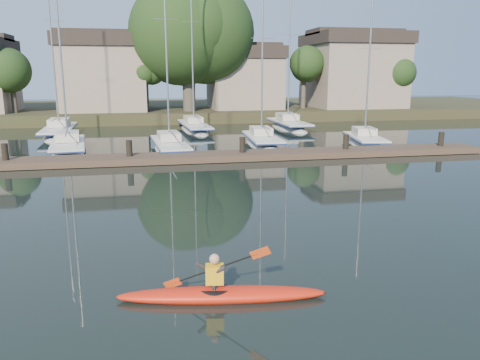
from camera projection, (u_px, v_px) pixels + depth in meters
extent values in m
plane|color=black|center=(235.00, 263.00, 11.60)|extent=(160.00, 160.00, 0.00)
ellipsoid|color=red|center=(222.00, 295.00, 9.71)|extent=(4.42, 1.22, 0.33)
cylinder|color=black|center=(215.00, 290.00, 9.68)|extent=(0.74, 0.74, 0.09)
imported|color=#292427|center=(215.00, 275.00, 9.60)|extent=(0.28, 0.38, 0.95)
cube|color=gold|center=(215.00, 274.00, 9.60)|extent=(0.41, 0.32, 0.39)
sphere|color=tan|center=(214.00, 259.00, 9.52)|extent=(0.21, 0.21, 0.21)
cube|color=#4B392B|center=(187.00, 157.00, 24.94)|extent=(34.00, 2.00, 0.35)
cylinder|color=black|center=(6.00, 161.00, 23.23)|extent=(0.32, 0.32, 1.80)
cylinder|color=black|center=(130.00, 157.00, 24.36)|extent=(0.32, 0.32, 1.80)
cylinder|color=black|center=(242.00, 154.00, 25.48)|extent=(0.32, 0.32, 1.80)
cylinder|color=black|center=(346.00, 150.00, 26.61)|extent=(0.32, 0.32, 1.80)
cylinder|color=black|center=(440.00, 147.00, 27.74)|extent=(0.32, 0.32, 1.80)
ellipsoid|color=silver|center=(69.00, 157.00, 28.13)|extent=(2.92, 8.11, 1.77)
cube|color=silver|center=(68.00, 143.00, 27.94)|extent=(2.65, 6.68, 0.13)
cube|color=navy|center=(68.00, 144.00, 27.96)|extent=(2.75, 6.85, 0.07)
cube|color=beige|center=(68.00, 136.00, 28.31)|extent=(1.57, 2.36, 0.51)
cylinder|color=#9EA0A5|center=(60.00, 45.00, 26.90)|extent=(0.11, 0.11, 11.19)
cylinder|color=#9EA0A5|center=(66.00, 133.00, 26.67)|extent=(0.45, 3.00, 0.07)
cylinder|color=#9EA0A5|center=(58.00, 21.00, 26.60)|extent=(1.48, 0.21, 0.03)
ellipsoid|color=silver|center=(170.00, 155.00, 28.55)|extent=(2.43, 8.05, 1.68)
cube|color=silver|center=(170.00, 142.00, 28.38)|extent=(2.24, 6.62, 0.12)
cube|color=navy|center=(170.00, 143.00, 28.39)|extent=(2.32, 6.78, 0.07)
cube|color=beige|center=(169.00, 136.00, 28.75)|extent=(1.40, 2.31, 0.49)
cylinder|color=#9EA0A5|center=(166.00, 44.00, 27.31)|extent=(0.11, 0.11, 11.46)
cylinder|color=#9EA0A5|center=(172.00, 133.00, 27.10)|extent=(0.29, 3.01, 0.07)
cylinder|color=#9EA0A5|center=(165.00, 19.00, 27.00)|extent=(1.41, 0.13, 0.03)
ellipsoid|color=silver|center=(262.00, 149.00, 30.93)|extent=(2.32, 7.37, 1.73)
cube|color=silver|center=(262.00, 137.00, 30.75)|extent=(2.16, 6.06, 0.13)
cube|color=navy|center=(262.00, 138.00, 30.77)|extent=(2.24, 6.21, 0.07)
cube|color=beige|center=(261.00, 131.00, 31.10)|extent=(1.39, 2.11, 0.50)
cylinder|color=#9EA0A5|center=(262.00, 58.00, 29.83)|extent=(0.11, 0.11, 10.00)
cylinder|color=#9EA0A5|center=(265.00, 128.00, 29.53)|extent=(0.23, 2.76, 0.07)
cylinder|color=#9EA0A5|center=(262.00, 38.00, 29.56)|extent=(1.45, 0.11, 0.03)
ellipsoid|color=silver|center=(365.00, 149.00, 30.88)|extent=(3.03, 6.55, 1.71)
cube|color=silver|center=(365.00, 137.00, 30.70)|extent=(2.73, 5.42, 0.13)
cube|color=navy|center=(365.00, 138.00, 30.72)|extent=(2.83, 5.56, 0.07)
cube|color=beige|center=(364.00, 131.00, 30.99)|extent=(1.57, 1.97, 0.50)
cylinder|color=#9EA0A5|center=(369.00, 66.00, 29.87)|extent=(0.11, 0.11, 9.02)
cylinder|color=#9EA0A5|center=(370.00, 128.00, 29.62)|extent=(0.52, 2.37, 0.07)
cylinder|color=#9EA0A5|center=(370.00, 48.00, 29.62)|extent=(1.42, 0.29, 0.03)
ellipsoid|color=silver|center=(60.00, 140.00, 35.33)|extent=(2.60, 9.23, 1.93)
cube|color=silver|center=(59.00, 128.00, 35.13)|extent=(2.41, 7.58, 0.14)
cube|color=navy|center=(59.00, 129.00, 35.15)|extent=(2.50, 7.77, 0.08)
cube|color=beige|center=(59.00, 122.00, 35.56)|extent=(1.55, 2.63, 0.56)
cylinder|color=#9EA0A5|center=(51.00, 36.00, 33.90)|extent=(0.12, 0.12, 13.19)
cylinder|color=#9EA0A5|center=(55.00, 119.00, 33.65)|extent=(0.26, 3.47, 0.08)
cylinder|color=#9EA0A5|center=(49.00, 13.00, 33.55)|extent=(1.62, 0.11, 0.03)
ellipsoid|color=silver|center=(195.00, 134.00, 38.51)|extent=(2.47, 9.28, 1.74)
cube|color=silver|center=(194.00, 124.00, 38.33)|extent=(2.28, 7.63, 0.13)
cube|color=navy|center=(194.00, 125.00, 38.34)|extent=(2.36, 7.81, 0.07)
cube|color=beige|center=(193.00, 119.00, 38.77)|extent=(1.44, 2.64, 0.51)
cylinder|color=#9EA0A5|center=(192.00, 42.00, 37.14)|extent=(0.11, 0.11, 12.86)
cylinder|color=#9EA0A5|center=(197.00, 117.00, 36.86)|extent=(0.28, 3.49, 0.07)
cylinder|color=#9EA0A5|center=(192.00, 22.00, 36.79)|extent=(1.47, 0.11, 0.03)
ellipsoid|color=silver|center=(289.00, 133.00, 39.74)|extent=(2.31, 8.28, 1.96)
cube|color=silver|center=(289.00, 122.00, 39.53)|extent=(2.18, 6.80, 0.14)
cube|color=navy|center=(289.00, 123.00, 39.55)|extent=(2.27, 6.96, 0.08)
cube|color=beige|center=(287.00, 117.00, 39.92)|extent=(1.48, 2.33, 0.57)
cylinder|color=#9EA0A5|center=(289.00, 52.00, 38.49)|extent=(0.12, 0.12, 11.34)
cylinder|color=#9EA0A5|center=(294.00, 113.00, 38.17)|extent=(0.14, 3.13, 0.08)
cylinder|color=#9EA0A5|center=(290.00, 35.00, 38.19)|extent=(1.65, 0.06, 0.03)
cube|color=#2A361B|center=(165.00, 110.00, 53.57)|extent=(90.00, 24.00, 1.00)
cube|color=gray|center=(105.00, 79.00, 45.92)|extent=(8.00, 8.00, 6.00)
cube|color=#2D2520|center=(102.00, 41.00, 45.12)|extent=(8.40, 8.40, 1.20)
cube|color=gray|center=(244.00, 84.00, 48.66)|extent=(7.00, 7.00, 5.00)
cube|color=#2D2520|center=(244.00, 53.00, 47.97)|extent=(7.35, 7.35, 1.20)
cube|color=gray|center=(352.00, 76.00, 50.75)|extent=(9.00, 9.00, 6.50)
cube|color=#2D2520|center=(354.00, 39.00, 49.89)|extent=(9.45, 9.45, 1.20)
cylinder|color=#49443A|center=(189.00, 85.00, 44.67)|extent=(1.20, 1.20, 5.00)
sphere|color=black|center=(188.00, 30.00, 43.55)|extent=(8.50, 8.50, 8.50)
cylinder|color=#49443A|center=(14.00, 96.00, 42.84)|extent=(0.48, 0.48, 3.00)
sphere|color=black|center=(11.00, 68.00, 42.28)|extent=(3.40, 3.40, 3.40)
cylinder|color=#49443A|center=(147.00, 97.00, 44.64)|extent=(0.38, 0.38, 2.80)
sphere|color=black|center=(146.00, 73.00, 44.15)|extent=(2.72, 2.72, 2.72)
cylinder|color=#49443A|center=(303.00, 93.00, 48.56)|extent=(0.50, 0.50, 3.20)
sphere|color=black|center=(304.00, 66.00, 47.96)|extent=(3.57, 3.57, 3.57)
cylinder|color=#49443A|center=(399.00, 95.00, 49.07)|extent=(0.41, 0.41, 2.60)
sphere|color=black|center=(400.00, 74.00, 48.59)|extent=(2.89, 2.89, 2.89)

